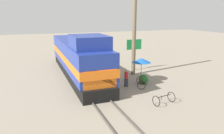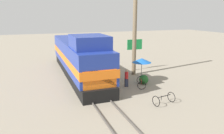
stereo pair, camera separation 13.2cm
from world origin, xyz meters
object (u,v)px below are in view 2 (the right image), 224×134
Objects in this scene: locomotive at (79,58)px; vendor_umbrella at (142,60)px; person_bystander at (126,78)px; utility_pole at (135,23)px; bicycle at (141,82)px; bicycle_spare at (164,99)px; billboard_sign at (135,47)px.

vendor_umbrella is (5.35, -4.10, 0.15)m from locomotive.
utility_pole is at bearing 55.27° from person_bystander.
utility_pole reaches higher than bicycle.
bicycle_spare is (-1.49, -8.27, -5.28)m from utility_pole.
utility_pole is 3.49m from billboard_sign.
locomotive is 9.69× the size of bicycle_spare.
person_bystander is at bearing -179.87° from bicycle_spare.
bicycle_spare is at bearing -65.94° from locomotive.
locomotive is 6.74m from vendor_umbrella.
locomotive is at bearing 142.49° from vendor_umbrella.
billboard_sign is 1.94× the size of bicycle.
billboard_sign is at bearing 2.76° from locomotive.
bicycle_spare is (-0.32, -4.24, 0.02)m from bicycle.
person_bystander is (-3.37, -5.28, -1.92)m from billboard_sign.
bicycle is at bearing -109.82° from billboard_sign.
locomotive reaches higher than vendor_umbrella.
vendor_umbrella is 1.48× the size of person_bystander.
bicycle_spare is (0.97, -4.72, -0.46)m from person_bystander.
person_bystander reaches higher than bicycle_spare.
utility_pole is 5.92× the size of bicycle.
locomotive is 1.50× the size of utility_pole.
person_bystander is at bearing -124.73° from utility_pole.
vendor_umbrella reaches higher than bicycle_spare.
utility_pole is 4.72× the size of vendor_umbrella.
bicycle is at bearing -20.34° from person_bystander.
vendor_umbrella is 5.94m from bicycle_spare.
bicycle_spare is (-1.02, -5.58, -1.77)m from vendor_umbrella.
utility_pole is at bearing 80.11° from vendor_umbrella.
utility_pole is 6.76m from bicycle.
locomotive is 8.86× the size of bicycle.
person_bystander is 0.85× the size of bicycle.
billboard_sign is at bearing 94.70° from bicycle.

